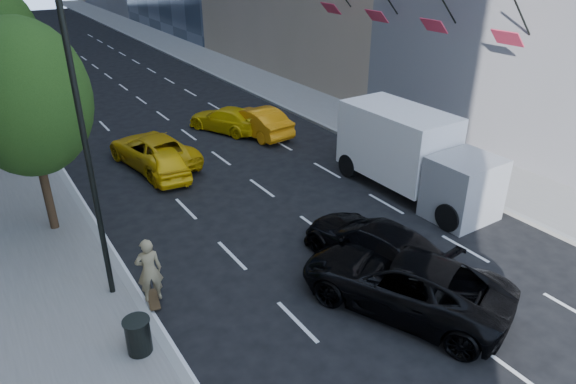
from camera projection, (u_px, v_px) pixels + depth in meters
ground at (365, 292)px, 15.61m from camera, size 160.00×160.00×0.00m
sidewalk_right at (223, 66)px, 43.05m from camera, size 4.00×120.00×0.15m
lamp_near at (86, 108)px, 12.98m from camera, size 2.13×0.22×10.00m
lamp_far at (1, 22)px, 26.55m from camera, size 2.13×0.22×10.00m
tree_near at (25, 99)px, 16.70m from camera, size 4.20×4.20×7.46m
facade_flags at (406, 16)px, 25.58m from camera, size 1.85×13.30×2.05m
skateboarder at (150, 274)px, 14.70m from camera, size 0.82×0.62×2.03m
black_sedan_lincoln at (403, 281)px, 14.73m from camera, size 4.97×6.64×1.68m
black_sedan_mercedes at (375, 244)px, 16.61m from camera, size 2.91×5.59×1.55m
taxi_a at (164, 161)px, 23.00m from camera, size 2.06×4.21×1.38m
taxi_b at (257, 121)px, 27.86m from camera, size 2.13×4.82×1.54m
taxi_c at (153, 150)px, 24.11m from camera, size 3.33×5.74×1.50m
taxi_d at (226, 119)px, 28.50m from camera, size 3.58×4.95×1.33m
city_bus at (27, 68)px, 35.09m from camera, size 2.86×12.22×3.40m
box_truck at (413, 154)px, 21.06m from camera, size 2.69×7.12×3.38m
trash_can at (138, 336)px, 12.97m from camera, size 0.63×0.63×0.95m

